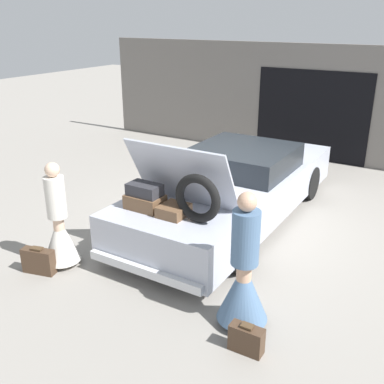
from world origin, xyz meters
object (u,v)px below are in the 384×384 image
(suitcase_beside_left_person, at_px, (39,261))
(person_left, at_px, (59,230))
(suitcase_beside_right_person, at_px, (246,339))
(car, at_px, (234,187))
(person_right, at_px, (244,280))

(suitcase_beside_left_person, bearing_deg, person_left, 72.49)
(person_left, distance_m, suitcase_beside_right_person, 3.11)
(car, distance_m, person_right, 2.98)
(person_left, bearing_deg, person_right, 79.19)
(car, bearing_deg, suitcase_beside_right_person, -61.35)
(person_left, xyz_separation_m, person_right, (2.83, 0.13, 0.04))
(person_right, height_order, suitcase_beside_right_person, person_right)
(person_left, bearing_deg, suitcase_beside_left_person, -30.85)
(car, height_order, suitcase_beside_left_person, car)
(car, relative_size, suitcase_beside_left_person, 10.86)
(car, relative_size, person_left, 3.42)
(person_left, distance_m, person_right, 2.83)
(suitcase_beside_left_person, bearing_deg, suitcase_beside_right_person, 0.98)
(car, xyz_separation_m, suitcase_beside_right_person, (1.66, -3.04, -0.43))
(person_left, height_order, suitcase_beside_left_person, person_left)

